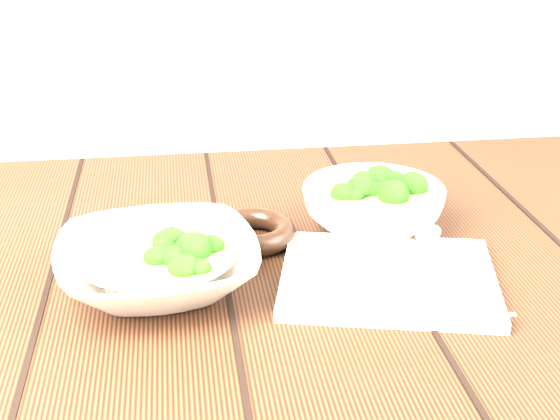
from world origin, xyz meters
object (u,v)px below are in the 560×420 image
soup_bowl_back (373,205)px  trivet (251,232)px  table (243,348)px  napkin (388,278)px  soup_bowl_front (158,263)px

soup_bowl_back → trivet: size_ratio=2.09×
soup_bowl_back → table: bearing=-157.3°
soup_bowl_back → napkin: soup_bowl_back is taller
table → soup_bowl_front: (-0.10, -0.05, 0.15)m
soup_bowl_front → table: bearing=25.3°
table → napkin: (0.16, -0.07, 0.13)m
table → trivet: (0.02, 0.05, 0.13)m
soup_bowl_back → trivet: soup_bowl_back is taller
trivet → napkin: (0.14, -0.13, -0.01)m
soup_bowl_back → napkin: 0.15m
table → trivet: trivet is taller
soup_bowl_front → soup_bowl_back: bearing=23.6°
soup_bowl_back → napkin: size_ratio=0.98×
table → napkin: napkin is taller
table → soup_bowl_front: soup_bowl_front is taller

